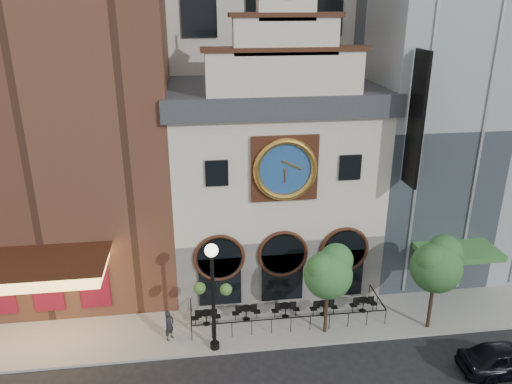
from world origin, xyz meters
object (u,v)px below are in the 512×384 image
at_px(bistro_0, 206,317).
at_px(bistro_4, 363,304).
at_px(bistro_1, 246,312).
at_px(tree_right, 437,264).
at_px(car_right, 508,359).
at_px(tree_left, 329,271).
at_px(pedestrian, 169,325).
at_px(lamppost, 213,286).
at_px(bistro_2, 285,310).
at_px(bistro_3, 324,308).

height_order(bistro_0, bistro_4, same).
bearing_deg(bistro_1, tree_right, -11.22).
bearing_deg(tree_right, car_right, -60.03).
bearing_deg(tree_left, bistro_4, 29.97).
relative_size(pedestrian, lamppost, 0.28).
height_order(bistro_2, bistro_4, same).
relative_size(bistro_0, pedestrian, 0.94).
bearing_deg(lamppost, bistro_4, 26.68).
distance_m(bistro_0, bistro_2, 4.45).
height_order(lamppost, tree_left, lamppost).
height_order(bistro_3, lamppost, lamppost).
bearing_deg(bistro_1, car_right, -25.50).
xyz_separation_m(bistro_1, bistro_3, (4.40, -0.14, 0.00)).
bearing_deg(tree_left, tree_right, -3.47).
xyz_separation_m(bistro_1, lamppost, (-1.89, -2.23, 3.23)).
height_order(bistro_0, lamppost, lamppost).
bearing_deg(bistro_2, bistro_3, -2.25).
xyz_separation_m(pedestrian, tree_right, (14.02, -0.77, 3.06)).
bearing_deg(car_right, tree_right, 31.38).
relative_size(bistro_4, pedestrian, 0.94).
height_order(bistro_4, tree_left, tree_left).
height_order(bistro_0, bistro_3, same).
height_order(bistro_1, bistro_2, same).
xyz_separation_m(pedestrian, tree_left, (8.33, -0.43, 2.86)).
height_order(pedestrian, lamppost, lamppost).
xyz_separation_m(bistro_2, bistro_4, (4.52, -0.05, 0.00)).
bearing_deg(tree_right, tree_left, 176.53).
distance_m(bistro_3, car_right, 9.43).
bearing_deg(bistro_0, tree_right, -8.46).
relative_size(bistro_1, bistro_4, 1.00).
height_order(bistro_1, pedestrian, pedestrian).
bearing_deg(bistro_1, bistro_3, -1.83).
bearing_deg(lamppost, bistro_3, 31.20).
bearing_deg(tree_right, lamppost, -178.62).
relative_size(bistro_2, tree_right, 0.30).
bearing_deg(bistro_1, pedestrian, -164.32).
xyz_separation_m(lamppost, tree_right, (11.71, 0.28, 0.21)).
bearing_deg(bistro_3, tree_right, -18.45).
bearing_deg(lamppost, pedestrian, 168.22).
distance_m(bistro_1, car_right, 13.30).
bearing_deg(pedestrian, lamppost, -76.62).
bearing_deg(car_right, bistro_4, 44.51).
height_order(bistro_3, tree_left, tree_left).
height_order(bistro_2, car_right, car_right).
height_order(car_right, tree_right, tree_right).
relative_size(bistro_3, lamppost, 0.26).
xyz_separation_m(bistro_0, car_right, (14.24, -5.57, 0.18)).
xyz_separation_m(bistro_1, bistro_2, (2.22, -0.05, 0.00)).
xyz_separation_m(bistro_2, pedestrian, (-6.41, -1.12, 0.38)).
xyz_separation_m(bistro_4, car_right, (5.26, -5.62, 0.18)).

